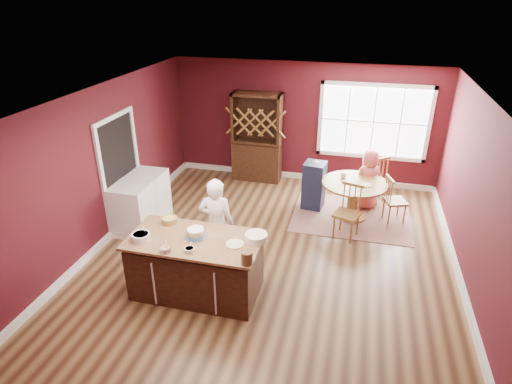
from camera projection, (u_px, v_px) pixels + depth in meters
room_shell at (272, 187)px, 6.58m from camera, size 7.00×7.00×7.00m
window at (374, 122)px, 9.22m from camera, size 2.36×0.10×1.66m
doorway at (121, 173)px, 7.90m from camera, size 0.08×1.26×2.13m
kitchen_island at (196, 267)px, 6.25m from camera, size 1.89×0.99×0.92m
dining_table at (354, 193)px, 8.28m from camera, size 1.24×1.24×0.75m
baker at (216, 224)px, 6.69m from camera, size 0.60×0.42×1.55m
layer_cake at (196, 233)px, 6.05m from camera, size 0.33×0.33×0.13m
bowl_blue at (141, 237)px, 5.99m from camera, size 0.26×0.26×0.10m
bowl_yellow at (170, 220)px, 6.44m from camera, size 0.23×0.23×0.09m
bowl_pink at (165, 250)px, 5.74m from camera, size 0.17×0.17×0.06m
bowl_olive at (189, 250)px, 5.75m from camera, size 0.14×0.14×0.05m
drinking_glass at (223, 242)px, 5.84m from camera, size 0.07×0.07×0.14m
dinner_plate at (235, 244)px, 5.90m from camera, size 0.25×0.25×0.02m
white_tub at (256, 237)px, 5.98m from camera, size 0.31×0.31×0.11m
stoneware_crock at (247, 258)px, 5.46m from camera, size 0.15×0.15×0.19m
toy_figurine at (244, 250)px, 5.71m from camera, size 0.05×0.05×0.08m
rug at (351, 216)px, 8.51m from camera, size 2.28×1.77×0.01m
chair_east at (396, 199)px, 8.17m from camera, size 0.48×0.50×0.94m
chair_south at (347, 212)px, 7.62m from camera, size 0.53×0.52×1.02m
chair_north at (374, 178)px, 8.94m from camera, size 0.61×0.61×1.06m
seated_woman at (368, 179)px, 8.63m from camera, size 0.73×0.64×1.25m
high_chair at (314, 184)px, 8.67m from camera, size 0.46×0.46×1.02m
toddler at (318, 169)px, 8.63m from camera, size 0.18×0.14×0.26m
table_plate at (367, 185)px, 8.06m from camera, size 0.20×0.20×0.02m
table_cup at (343, 175)px, 8.37m from camera, size 0.13×0.13×0.09m
hutch at (257, 138)px, 9.77m from camera, size 1.11×0.46×2.04m
washer at (133, 209)px, 7.79m from camera, size 0.65×0.63×0.94m
dryer at (149, 195)px, 8.35m from camera, size 0.64×0.62×0.93m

